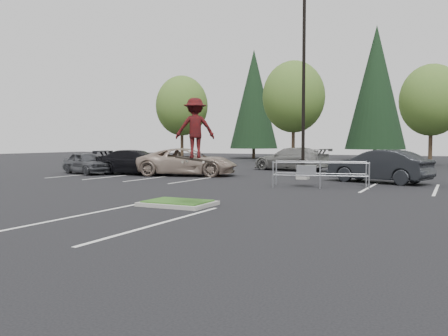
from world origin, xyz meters
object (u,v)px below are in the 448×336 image
at_px(decid_a, 182,108).
at_px(conif_b, 376,87).
at_px(car_l_black, 137,162).
at_px(skateboarder, 195,128).
at_px(car_far_silver, 292,159).
at_px(cart_corral, 310,171).
at_px(car_r_charc, 379,166).
at_px(car_l_grey, 86,163).
at_px(light_pole, 304,94).
at_px(decid_b, 294,99).
at_px(conif_a, 254,99).
at_px(decid_c, 431,102).
at_px(car_l_tan, 186,162).

height_order(decid_a, conif_b, conif_b).
bearing_deg(decid_a, car_l_black, -66.53).
distance_m(skateboarder, car_far_silver, 20.66).
bearing_deg(conif_b, cart_corral, -86.41).
bearing_deg(cart_corral, car_r_charc, 41.77).
bearing_deg(conif_b, skateboarder, -88.34).
xyz_separation_m(decid_a, car_l_grey, (5.09, -19.99, -4.89)).
xyz_separation_m(light_pole, decid_b, (-6.51, 18.53, 1.48)).
distance_m(conif_a, cart_corral, 36.46).
relative_size(conif_b, car_l_grey, 3.55).
height_order(decid_c, car_r_charc, decid_c).
bearing_deg(car_far_silver, conif_a, -136.03).
relative_size(decid_c, car_l_black, 1.60).
distance_m(light_pole, conif_a, 31.63).
height_order(cart_corral, car_far_silver, car_far_silver).
bearing_deg(light_pole, car_l_grey, -171.68).
distance_m(light_pole, decid_a, 25.86).
height_order(light_pole, decid_a, light_pole).
xyz_separation_m(conif_b, car_r_charc, (4.50, -29.00, -7.03)).
height_order(conif_b, car_l_black, conif_b).
bearing_deg(car_far_silver, car_l_tan, -12.47).
height_order(car_l_grey, car_far_silver, car_far_silver).
height_order(car_l_tan, car_l_black, car_l_tan).
bearing_deg(decid_b, cart_corral, -70.42).
height_order(car_l_black, car_l_grey, car_l_black).
xyz_separation_m(decid_c, car_r_charc, (-1.49, -18.33, -4.44)).
xyz_separation_m(car_l_black, car_far_silver, (7.25, 8.31, 0.04)).
height_order(light_pole, conif_a, conif_a).
height_order(skateboarder, car_l_tan, skateboarder).
bearing_deg(cart_corral, decid_c, 65.75).
relative_size(conif_b, car_far_silver, 2.61).
bearing_deg(car_r_charc, car_far_silver, -120.30).
distance_m(conif_b, car_l_tan, 30.54).
xyz_separation_m(light_pole, car_l_grey, (-13.42, -1.96, -3.86)).
bearing_deg(decid_b, decid_a, -177.61).
bearing_deg(car_l_grey, decid_b, 1.34).
height_order(car_l_black, car_far_silver, car_far_silver).
distance_m(decid_b, decid_c, 12.05).
bearing_deg(car_r_charc, car_l_grey, -67.43).
xyz_separation_m(cart_corral, skateboarder, (-0.85, -8.89, 1.67)).
distance_m(decid_b, car_r_charc, 22.36).
xyz_separation_m(cart_corral, car_r_charc, (2.45, 3.61, 0.08)).
xyz_separation_m(decid_c, car_l_tan, (-12.49, -18.33, -4.44)).
xyz_separation_m(light_pole, car_l_tan, (-7.00, -0.50, -3.74)).
xyz_separation_m(skateboarder, car_r_charc, (3.30, 12.50, -1.59)).
height_order(conif_b, cart_corral, conif_b).
bearing_deg(car_r_charc, car_l_black, -70.04).
distance_m(car_l_tan, car_far_silver, 8.75).
bearing_deg(conif_a, decid_b, -49.83).
bearing_deg(conif_b, car_far_silver, -96.66).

